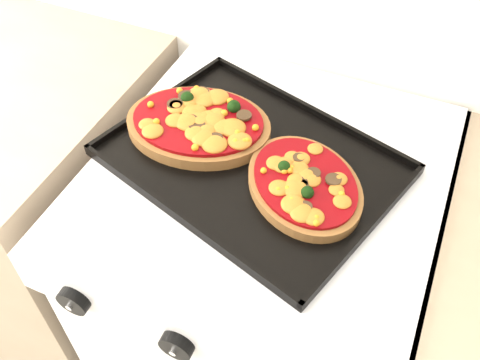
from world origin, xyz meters
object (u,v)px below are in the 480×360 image
at_px(baking_tray, 252,159).
at_px(pizza_right, 305,183).
at_px(pizza_left, 198,123).
at_px(stove, 262,298).

bearing_deg(baking_tray, pizza_right, 2.16).
distance_m(baking_tray, pizza_right, 0.11).
height_order(pizza_left, pizza_right, pizza_left).
xyz_separation_m(baking_tray, pizza_right, (0.10, -0.03, 0.01)).
relative_size(stove, baking_tray, 1.95).
distance_m(pizza_left, pizza_right, 0.23).
bearing_deg(pizza_left, stove, -7.94).
height_order(baking_tray, pizza_left, pizza_left).
distance_m(stove, baking_tray, 0.47).
relative_size(baking_tray, pizza_left, 1.80).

